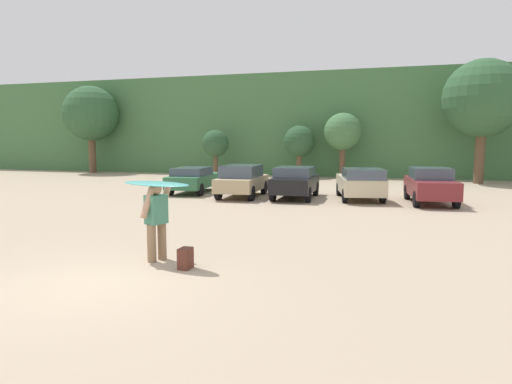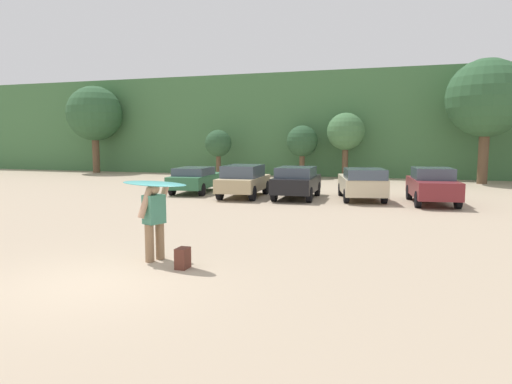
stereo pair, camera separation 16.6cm
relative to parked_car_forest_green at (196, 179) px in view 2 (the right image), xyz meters
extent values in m
plane|color=tan|center=(4.68, -14.67, -0.73)|extent=(120.00, 120.00, 0.00)
cube|color=#427042|center=(4.68, 18.77, 3.24)|extent=(108.00, 12.00, 7.93)
cylinder|color=brown|center=(-14.54, 11.17, 0.80)|extent=(0.59, 0.59, 3.05)
sphere|color=#2D5633|center=(-14.54, 11.17, 4.27)|extent=(4.57, 4.57, 4.57)
cylinder|color=brown|center=(-3.13, 10.75, 0.10)|extent=(0.36, 0.36, 1.65)
sphere|color=#284C2D|center=(-3.13, 10.75, 1.79)|extent=(2.04, 2.04, 2.04)
cylinder|color=brown|center=(3.27, 11.32, 0.14)|extent=(0.39, 0.39, 1.73)
sphere|color=#284C2D|center=(3.27, 11.32, 1.97)|extent=(2.27, 2.27, 2.27)
cylinder|color=brown|center=(6.42, 11.25, 0.39)|extent=(0.42, 0.42, 2.24)
sphere|color=#427042|center=(6.42, 11.25, 2.64)|extent=(2.65, 2.65, 2.65)
cylinder|color=brown|center=(15.19, 10.09, 0.92)|extent=(0.62, 0.62, 3.30)
sphere|color=#2D5633|center=(15.19, 10.09, 4.64)|extent=(4.87, 4.87, 4.87)
cube|color=#2D6642|center=(-0.01, 0.08, -0.10)|extent=(2.14, 4.42, 0.63)
cube|color=#3F4C5B|center=(0.03, -0.27, 0.42)|extent=(1.81, 2.42, 0.40)
cylinder|color=black|center=(-0.92, 1.41, -0.41)|extent=(0.28, 0.65, 0.63)
cylinder|color=black|center=(0.64, 1.56, -0.41)|extent=(0.28, 0.65, 0.63)
cylinder|color=black|center=(-0.65, -1.40, -0.41)|extent=(0.28, 0.65, 0.63)
cylinder|color=black|center=(0.91, -1.25, -0.41)|extent=(0.28, 0.65, 0.63)
cube|color=tan|center=(3.02, -0.97, -0.06)|extent=(2.00, 4.18, 0.63)
cube|color=#3F4C5B|center=(3.03, -1.10, 0.54)|extent=(1.75, 2.53, 0.57)
cylinder|color=black|center=(2.15, 0.32, -0.38)|extent=(0.26, 0.71, 0.70)
cylinder|color=black|center=(3.72, 0.42, -0.38)|extent=(0.26, 0.71, 0.70)
cylinder|color=black|center=(2.32, -2.36, -0.38)|extent=(0.26, 0.71, 0.70)
cylinder|color=black|center=(3.89, -2.26, -0.38)|extent=(0.26, 0.71, 0.70)
cube|color=black|center=(5.60, -0.76, -0.04)|extent=(1.93, 4.01, 0.69)
cube|color=#3F4C5B|center=(5.61, -1.00, 0.54)|extent=(1.72, 2.24, 0.47)
cylinder|color=black|center=(4.75, 0.51, -0.38)|extent=(0.25, 0.70, 0.69)
cylinder|color=black|center=(6.35, 0.57, -0.38)|extent=(0.25, 0.70, 0.69)
cylinder|color=black|center=(4.86, -2.10, -0.38)|extent=(0.25, 0.70, 0.69)
cylinder|color=black|center=(6.45, -2.03, -0.38)|extent=(0.25, 0.70, 0.69)
cube|color=beige|center=(8.54, -0.19, -0.05)|extent=(2.65, 4.40, 0.74)
cube|color=#3F4C5B|center=(8.76, -1.20, 0.54)|extent=(2.08, 2.44, 0.44)
cylinder|color=black|center=(7.46, 0.96, -0.41)|extent=(0.35, 0.66, 0.63)
cylinder|color=black|center=(9.05, 1.31, -0.41)|extent=(0.35, 0.66, 0.63)
cylinder|color=black|center=(8.04, -1.69, -0.41)|extent=(0.35, 0.66, 0.63)
cylinder|color=black|center=(9.63, -1.34, -0.41)|extent=(0.35, 0.66, 0.63)
cube|color=maroon|center=(11.60, -0.80, -0.02)|extent=(2.17, 4.23, 0.73)
cube|color=#3F4C5B|center=(11.59, -0.74, 0.59)|extent=(1.78, 2.02, 0.49)
cylinder|color=black|center=(10.68, 0.44, -0.39)|extent=(0.30, 0.70, 0.68)
cylinder|color=black|center=(12.21, 0.62, -0.39)|extent=(0.30, 0.70, 0.68)
cylinder|color=black|center=(10.99, -2.22, -0.39)|extent=(0.30, 0.70, 0.68)
cylinder|color=black|center=(12.52, -2.04, -0.39)|extent=(0.30, 0.70, 0.68)
cylinder|color=#8C6B4C|center=(4.94, -12.98, -0.30)|extent=(0.20, 0.20, 0.86)
cylinder|color=#8C6B4C|center=(5.04, -12.69, -0.30)|extent=(0.20, 0.20, 0.86)
cube|color=#3F7F66|center=(4.99, -12.83, 0.46)|extent=(0.46, 0.52, 0.66)
sphere|color=tan|center=(4.99, -12.83, 0.92)|extent=(0.27, 0.27, 0.27)
cylinder|color=tan|center=(4.91, -13.06, 0.63)|extent=(0.28, 0.43, 0.70)
cylinder|color=tan|center=(5.07, -12.61, 0.63)|extent=(0.27, 0.43, 0.70)
ellipsoid|color=teal|center=(5.05, -12.92, 1.05)|extent=(1.93, 0.95, 0.12)
cube|color=#592D23|center=(5.91, -13.25, -0.51)|extent=(0.24, 0.34, 0.45)
camera|label=1|loc=(10.17, -21.97, 2.01)|focal=32.19mm
camera|label=2|loc=(10.33, -21.92, 2.01)|focal=32.19mm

